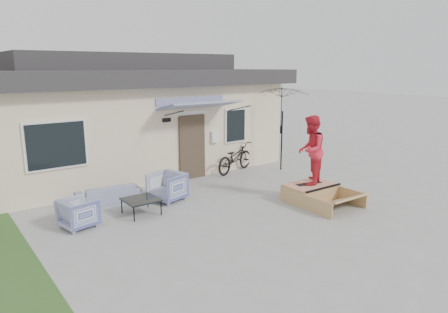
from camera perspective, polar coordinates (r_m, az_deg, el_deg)
ground at (r=9.56m, az=5.13°, el=-9.76°), size 90.00×90.00×0.00m
house at (r=15.79m, az=-14.62°, el=6.05°), size 10.80×8.49×4.10m
loveseat at (r=11.48m, az=-15.94°, el=-4.61°), size 1.73×0.67×0.66m
armchair_left at (r=9.93m, az=-19.76°, el=-7.28°), size 0.82×0.86×0.76m
armchair_right at (r=11.25m, az=-7.98°, el=-4.04°), size 0.99×1.03×0.86m
coffee_table at (r=10.42m, az=-11.53°, el=-6.89°), size 0.81×0.81×0.40m
bicycle at (r=14.13m, az=1.54°, el=0.30°), size 2.06×1.24×1.24m
patio_umbrella at (r=14.38m, az=8.17°, el=4.95°), size 2.33×2.26×2.20m
skate_ramp at (r=11.49m, az=11.95°, el=-4.92°), size 1.39×1.83×0.45m
skateboard at (r=11.45m, az=11.84°, el=-3.67°), size 0.80×0.32×0.05m
skater at (r=11.22m, az=12.06°, el=1.05°), size 1.15×1.07×1.88m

